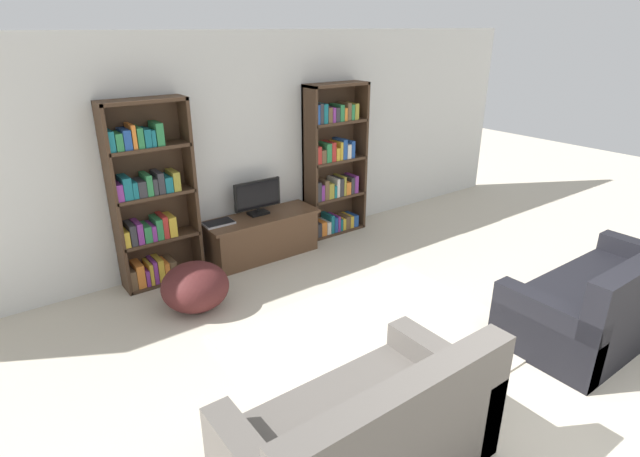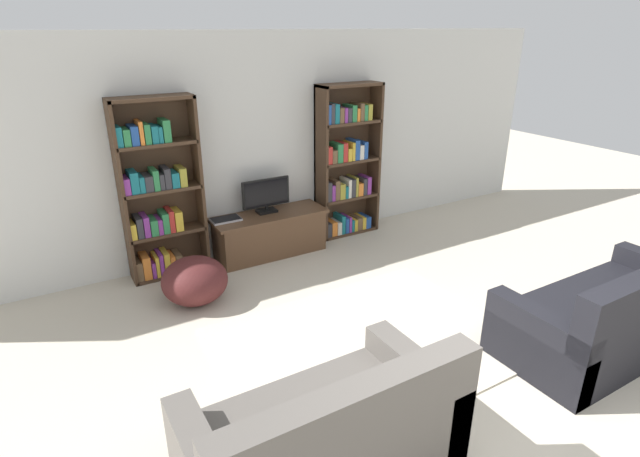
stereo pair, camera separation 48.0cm
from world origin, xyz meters
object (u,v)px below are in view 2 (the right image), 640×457
Objects in this scene: tv_stand at (270,234)px; couch_left_sectional at (325,440)px; laptop at (226,219)px; bookshelf_right at (345,165)px; beanbag_ottoman at (195,281)px; couch_right_sofa at (611,317)px; bookshelf_left at (157,194)px; television at (266,195)px.

couch_left_sectional is at bearing -109.61° from tv_stand.
bookshelf_right is at bearing 2.44° from laptop.
bookshelf_right is 5.79× the size of laptop.
laptop reaches higher than beanbag_ottoman.
couch_right_sofa is (2.25, -3.32, -0.24)m from laptop.
bookshelf_left is 2.43m from bookshelf_right.
beanbag_ottoman is at bearing -130.77° from laptop.
tv_stand is (-1.18, -0.13, -0.68)m from bookshelf_right.
bookshelf_left reaches higher than tv_stand.
bookshelf_left is at bearing 173.85° from tv_stand.
couch_right_sofa is at bearing -55.92° from laptop.
bookshelf_right is at bearing 18.91° from beanbag_ottoman.
couch_left_sectional is at bearing -100.57° from laptop.
television is 1.77× the size of laptop.
television reaches higher than beanbag_ottoman.
couch_right_sofa is (1.72, -3.33, -0.45)m from television.
couch_left_sectional is at bearing -124.86° from bookshelf_right.
television is 0.57m from laptop.
beanbag_ottoman is at bearing -83.43° from bookshelf_left.
beanbag_ottoman is (0.09, -0.80, -0.71)m from bookshelf_left.
laptop is 0.21× the size of couch_left_sectional.
television is at bearing 90.00° from tv_stand.
television is at bearing 32.54° from beanbag_ottoman.
bookshelf_left is 1.41× the size of tv_stand.
tv_stand is at bearing -6.33° from laptop.
couch_left_sectional is (-2.31, -3.32, -0.64)m from bookshelf_right.
television reaches higher than couch_left_sectional.
bookshelf_left is at bearing 131.12° from couch_right_sofa.
television reaches higher than laptop.
couch_right_sofa is at bearing -80.97° from bookshelf_right.
couch_left_sectional is 2.85m from couch_right_sofa.
bookshelf_right reaches higher than beanbag_ottoman.
couch_left_sectional is at bearing -109.22° from television.
couch_left_sectional is (-0.61, -3.25, -0.24)m from laptop.
bookshelf_left is 1.27m from television.
television is (1.25, -0.06, -0.20)m from bookshelf_left.
television is 0.36× the size of couch_left_sectional.
bookshelf_left reaches higher than beanbag_ottoman.
couch_left_sectional is 2.49× the size of beanbag_ottoman.
tv_stand is 1.34m from beanbag_ottoman.
television is at bearing 1.25° from laptop.
couch_left_sectional is (-1.14, -3.19, 0.03)m from tv_stand.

